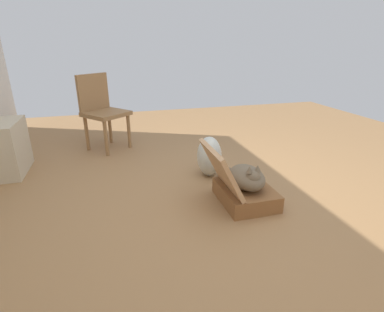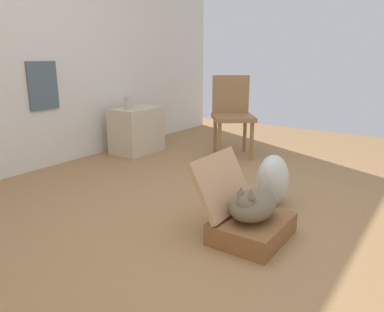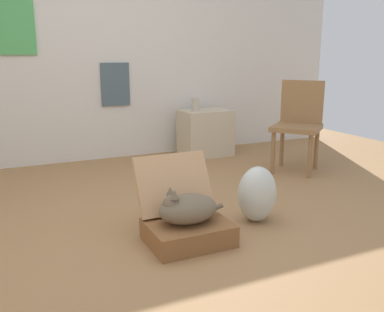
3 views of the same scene
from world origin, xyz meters
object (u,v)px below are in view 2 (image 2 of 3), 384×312
Objects in this scene: cat at (252,205)px; vase_tall at (128,103)px; plastic_bag_white at (273,180)px; side_table at (137,130)px; chair at (232,112)px; suitcase_base at (252,228)px.

vase_tall reaches higher than cat.
side_table reaches higher than plastic_bag_white.
chair is at bearing 41.06° from plastic_bag_white.
plastic_bag_white is 2.13m from vase_tall.
suitcase_base is 3.46× the size of vase_tall.
vase_tall reaches higher than suitcase_base.
vase_tall is at bearing 62.97° from cat.
side_table is (1.25, 2.18, 0.04)m from cat.
vase_tall reaches higher than side_table.
cat is (-0.01, 0.00, 0.17)m from suitcase_base.
side_table is 3.90× the size of vase_tall.
plastic_bag_white is (0.61, 0.13, 0.14)m from suitcase_base.
side_table is at bearing 169.75° from chair.
cat is at bearing -168.65° from plastic_bag_white.
chair is at bearing -54.38° from vase_tall.
cat is at bearing -117.03° from vase_tall.
plastic_bag_white is 2.15m from side_table.
plastic_bag_white is 2.73× the size of vase_tall.
side_table is 0.63× the size of chair.
side_table is 1.19m from chair.
chair is at bearing -61.09° from side_table.
plastic_bag_white reaches higher than cat.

